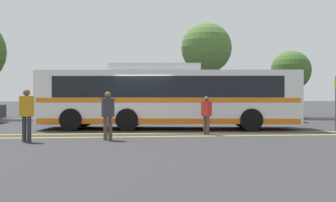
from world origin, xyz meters
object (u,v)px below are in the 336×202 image
(tree_2, at_px, (206,48))
(pedestrian_2, at_px, (108,113))
(transit_bus, at_px, (168,96))
(pedestrian_0, at_px, (206,113))
(bus_stop_sign, at_px, (336,96))
(tree_1, at_px, (291,71))
(pedestrian_1, at_px, (27,112))
(parked_car_2, at_px, (160,109))
(parked_car_1, at_px, (79,111))

(tree_2, bearing_deg, pedestrian_2, -113.98)
(transit_bus, relative_size, pedestrian_2, 7.32)
(pedestrian_0, relative_size, tree_2, 0.22)
(bus_stop_sign, bearing_deg, tree_1, 174.24)
(pedestrian_2, bearing_deg, transit_bus, 46.20)
(transit_bus, xyz_separation_m, bus_stop_sign, (7.24, -2.06, -0.01))
(pedestrian_1, relative_size, tree_2, 0.26)
(transit_bus, distance_m, pedestrian_0, 3.30)
(transit_bus, distance_m, parked_car_2, 5.24)
(pedestrian_2, bearing_deg, bus_stop_sign, -0.09)
(transit_bus, bearing_deg, pedestrian_1, -40.06)
(transit_bus, distance_m, bus_stop_sign, 7.53)
(pedestrian_0, bearing_deg, parked_car_2, 161.72)
(parked_car_2, bearing_deg, pedestrian_0, 5.52)
(pedestrian_1, distance_m, bus_stop_sign, 12.83)
(tree_2, bearing_deg, transit_bus, -111.37)
(bus_stop_sign, bearing_deg, tree_2, -156.80)
(pedestrian_0, height_order, pedestrian_2, pedestrian_2)
(parked_car_1, height_order, pedestrian_1, pedestrian_1)
(parked_car_2, xyz_separation_m, pedestrian_1, (-5.34, -10.05, 0.27))
(transit_bus, height_order, parked_car_2, transit_bus)
(tree_1, bearing_deg, parked_car_2, -162.10)
(pedestrian_1, bearing_deg, parked_car_1, -84.71)
(tree_1, xyz_separation_m, tree_2, (-5.77, 1.53, 1.71))
(parked_car_2, xyz_separation_m, tree_1, (9.51, 3.07, 2.60))
(transit_bus, xyz_separation_m, pedestrian_1, (-5.26, -4.88, -0.54))
(transit_bus, xyz_separation_m, pedestrian_0, (1.27, -2.97, -0.70))
(transit_bus, distance_m, tree_2, 11.06)
(parked_car_1, relative_size, tree_2, 0.61)
(parked_car_1, relative_size, pedestrian_1, 2.39)
(bus_stop_sign, height_order, tree_2, tree_2)
(parked_car_2, bearing_deg, tree_2, 138.11)
(parked_car_2, bearing_deg, bus_stop_sign, 41.93)
(tree_1, distance_m, tree_2, 6.21)
(pedestrian_0, bearing_deg, bus_stop_sign, 72.08)
(pedestrian_0, bearing_deg, parked_car_1, -169.27)
(transit_bus, xyz_separation_m, parked_car_1, (-4.71, 4.88, -0.85))
(parked_car_2, distance_m, tree_2, 7.33)
(pedestrian_1, height_order, tree_1, tree_1)
(parked_car_2, distance_m, pedestrian_0, 8.23)
(pedestrian_0, relative_size, pedestrian_2, 0.90)
(bus_stop_sign, bearing_deg, transit_bus, -98.80)
(pedestrian_0, distance_m, pedestrian_1, 6.81)
(pedestrian_2, distance_m, bus_stop_sign, 10.15)
(parked_car_2, distance_m, bus_stop_sign, 10.21)
(pedestrian_0, distance_m, bus_stop_sign, 6.08)
(tree_1, bearing_deg, pedestrian_0, -126.58)
(parked_car_1, bearing_deg, pedestrian_1, -3.39)
(transit_bus, relative_size, pedestrian_1, 6.99)
(pedestrian_1, relative_size, tree_1, 0.37)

